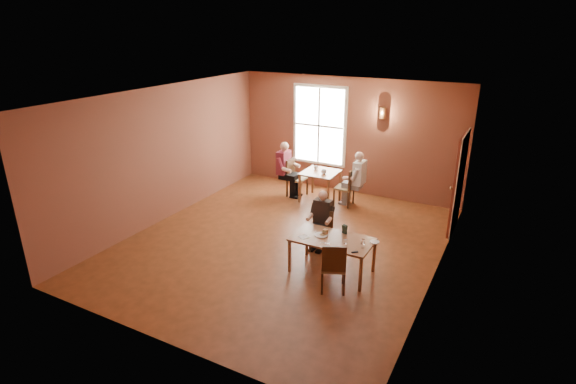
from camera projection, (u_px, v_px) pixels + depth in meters
The scene contains 29 objects.
ground at pixel (283, 243), 9.26m from camera, with size 6.00×7.00×0.01m, color brown.
wall_back at pixel (348, 136), 11.62m from camera, with size 6.00×0.04×3.00m, color brown.
wall_front at pixel (154, 248), 5.84m from camera, with size 6.00×0.04×3.00m, color brown.
wall_left at pixel (166, 154), 10.05m from camera, with size 0.04×7.00×3.00m, color brown.
wall_right at pixel (442, 201), 7.41m from camera, with size 0.04×7.00×3.00m, color brown.
ceiling at pixel (283, 96), 8.20m from camera, with size 6.00×7.00×0.04m, color white.
window at pixel (319, 126), 11.86m from camera, with size 1.36×0.10×1.96m, color white.
door at pixel (457, 184), 9.49m from camera, with size 0.12×1.04×2.10m, color maroon.
wall_sconce at pixel (383, 113), 10.89m from camera, with size 0.16×0.16×0.28m, color brown.
main_table at pixel (332, 255), 8.07m from camera, with size 1.42×0.80×0.67m, color brown, non-canonical shape.
chair_diner_main at pixel (321, 232), 8.80m from camera, with size 0.36×0.36×0.81m, color brown, non-canonical shape.
diner_main at pixel (321, 225), 8.71m from camera, with size 0.46×0.46×1.14m, color black, non-canonical shape.
chair_empty at pixel (333, 266), 7.49m from camera, with size 0.40×0.40×0.90m, color #3D2412, non-canonical shape.
plate_food at pixel (321, 235), 8.06m from camera, with size 0.24×0.24×0.03m, color white.
sandwich at pixel (325, 232), 8.07m from camera, with size 0.08×0.07×0.09m, color tan.
goblet_b at pixel (363, 243), 7.59m from camera, with size 0.07×0.07×0.17m, color white, non-canonical shape.
goblet_c at pixel (346, 243), 7.61m from camera, with size 0.06×0.06×0.16m, color white, non-canonical shape.
menu_stand at pixel (345, 229), 8.11m from camera, with size 0.10×0.05×0.17m, color #1E3225.
knife at pixel (325, 243), 7.78m from camera, with size 0.17×0.01×0.00m, color silver.
napkin at pixel (304, 237), 8.01m from camera, with size 0.15×0.15×0.01m, color white.
side_plate at pixel (375, 242), 7.81m from camera, with size 0.17×0.17×0.01m, color white.
sunglasses at pixel (355, 252), 7.47m from camera, with size 0.12×0.04×0.01m, color black.
second_table at pixel (320, 186), 11.36m from camera, with size 0.86×0.86×0.76m, color brown, non-canonical shape.
chair_diner_white at pixel (344, 187), 11.04m from camera, with size 0.41×0.41×0.93m, color #4A2910, non-canonical shape.
diner_white at pixel (346, 179), 10.96m from camera, with size 0.53×0.53×1.33m, color silver, non-canonical shape.
chair_diner_maroon at pixel (297, 178), 11.61m from camera, with size 0.43×0.43×0.98m, color #442615, non-canonical shape.
diner_maroon at pixel (296, 170), 11.55m from camera, with size 0.55×0.55×1.38m, color #581110, non-canonical shape.
cup_a at pixel (324, 172), 11.06m from camera, with size 0.13×0.13×0.10m, color white.
cup_b at pixel (316, 168), 11.40m from camera, with size 0.10×0.10×0.10m, color silver.
Camera 1 is at (3.99, -7.27, 4.25)m, focal length 28.00 mm.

